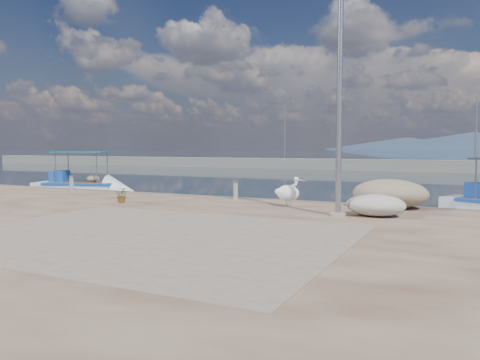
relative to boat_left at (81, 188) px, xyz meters
The scene contains 13 objects.
ground 14.60m from the boat_left, 33.67° to the right, with size 1400.00×1400.00×0.00m, color #162635.
quay 18.61m from the boat_left, 49.24° to the right, with size 44.00×22.00×0.50m, color #543424.
quay_patch 17.21m from the boat_left, 40.15° to the right, with size 9.00×7.00×0.01m, color gray.
breakwater 34.14m from the boat_left, 69.15° to the left, with size 120.00×2.20×7.50m.
mountains 642.19m from the boat_left, 88.52° to the left, with size 370.00×280.00×22.00m.
boat_left is the anchor object (origin of this frame).
pelican 15.13m from the boat_left, 19.03° to the right, with size 1.06×0.56×1.02m.
lamp_post 17.87m from the boat_left, 21.10° to the right, with size 0.44×0.96×7.00m.
bollard_near 12.26m from the boat_left, 17.58° to the right, with size 0.24×0.24×0.73m.
bollard_far 5.28m from the boat_left, 49.49° to the right, with size 0.24×0.24×0.72m.
potted_plant 10.68m from the boat_left, 37.43° to the right, with size 0.49×0.43×0.55m, color #33722D.
net_pile_d 18.26m from the boat_left, 18.57° to the right, with size 1.71×1.28×0.64m, color #BCB5AD.
net_pile_c 17.81m from the boat_left, 12.16° to the right, with size 2.43×1.74×0.96m, color tan.
Camera 1 is at (7.59, -11.58, 2.50)m, focal length 35.00 mm.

